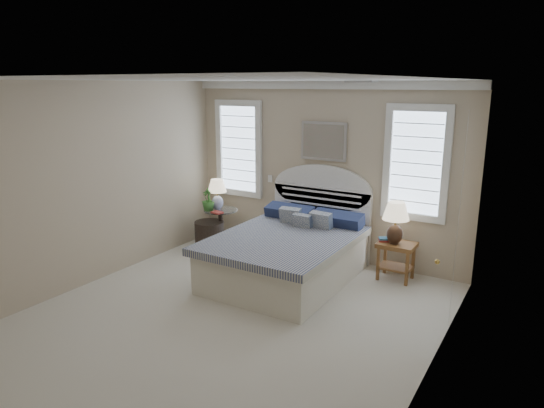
{
  "coord_description": "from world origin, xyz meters",
  "views": [
    {
      "loc": [
        3.11,
        -4.15,
        2.66
      ],
      "look_at": [
        -0.01,
        1.0,
        1.16
      ],
      "focal_mm": 32.0,
      "sensor_mm": 36.0,
      "label": 1
    }
  ],
  "objects_px": {
    "bed": "(290,251)",
    "side_table_left": "(221,224)",
    "floor_pot": "(210,234)",
    "lamp_left": "(217,191)",
    "nightstand_right": "(396,253)",
    "lamp_right": "(396,218)"
  },
  "relations": [
    {
      "from": "bed",
      "to": "side_table_left",
      "type": "height_order",
      "value": "bed"
    },
    {
      "from": "bed",
      "to": "lamp_left",
      "type": "distance_m",
      "value": 1.88
    },
    {
      "from": "floor_pot",
      "to": "lamp_left",
      "type": "distance_m",
      "value": 0.74
    },
    {
      "from": "bed",
      "to": "side_table_left",
      "type": "relative_size",
      "value": 3.61
    },
    {
      "from": "nightstand_right",
      "to": "lamp_right",
      "type": "bearing_deg",
      "value": -130.84
    },
    {
      "from": "bed",
      "to": "side_table_left",
      "type": "distance_m",
      "value": 1.75
    },
    {
      "from": "nightstand_right",
      "to": "floor_pot",
      "type": "xyz_separation_m",
      "value": [
        -3.07,
        -0.26,
        -0.16
      ]
    },
    {
      "from": "bed",
      "to": "lamp_right",
      "type": "height_order",
      "value": "bed"
    },
    {
      "from": "nightstand_right",
      "to": "floor_pot",
      "type": "distance_m",
      "value": 3.08
    },
    {
      "from": "side_table_left",
      "to": "floor_pot",
      "type": "relative_size",
      "value": 1.3
    },
    {
      "from": "lamp_left",
      "to": "lamp_right",
      "type": "relative_size",
      "value": 0.87
    },
    {
      "from": "bed",
      "to": "lamp_left",
      "type": "xyz_separation_m",
      "value": [
        -1.7,
        0.58,
        0.56
      ]
    },
    {
      "from": "side_table_left",
      "to": "lamp_right",
      "type": "relative_size",
      "value": 1.07
    },
    {
      "from": "lamp_left",
      "to": "lamp_right",
      "type": "xyz_separation_m",
      "value": [
        2.97,
        0.08,
        -0.05
      ]
    },
    {
      "from": "side_table_left",
      "to": "lamp_left",
      "type": "bearing_deg",
      "value": -165.58
    },
    {
      "from": "floor_pot",
      "to": "bed",
      "type": "bearing_deg",
      "value": -13.64
    },
    {
      "from": "bed",
      "to": "lamp_right",
      "type": "relative_size",
      "value": 3.86
    },
    {
      "from": "lamp_right",
      "to": "nightstand_right",
      "type": "bearing_deg",
      "value": 49.16
    },
    {
      "from": "nightstand_right",
      "to": "bed",
      "type": "bearing_deg",
      "value": -151.97
    },
    {
      "from": "side_table_left",
      "to": "floor_pot",
      "type": "bearing_deg",
      "value": -125.9
    },
    {
      "from": "side_table_left",
      "to": "nightstand_right",
      "type": "distance_m",
      "value": 2.95
    },
    {
      "from": "bed",
      "to": "lamp_right",
      "type": "bearing_deg",
      "value": 27.37
    }
  ]
}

